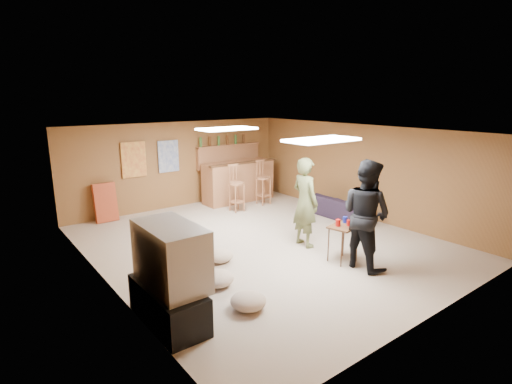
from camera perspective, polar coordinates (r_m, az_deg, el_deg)
ground at (r=7.99m, az=0.88°, el=-7.25°), size 7.00×7.00×0.00m
ceiling at (r=7.50m, az=0.94°, el=8.66°), size 6.00×7.00×0.02m
wall_back at (r=10.59m, az=-10.96°, el=3.86°), size 6.00×0.02×2.20m
wall_front at (r=5.49m, az=24.37°, el=-6.21°), size 6.00×0.02×2.20m
wall_left at (r=6.32m, az=-20.96°, el=-3.35°), size 0.02×7.00×2.20m
wall_right at (r=9.78m, az=14.84°, el=2.87°), size 0.02×7.00×2.20m
tv_stand at (r=5.42m, az=-12.41°, el=-15.36°), size 0.55×1.30×0.50m
dvd_box at (r=5.55m, az=-10.23°, el=-15.70°), size 0.35×0.50×0.08m
tv_body at (r=5.17m, az=-12.07°, el=-8.84°), size 0.60×1.10×0.80m
tv_screen at (r=5.29m, az=-9.02°, el=-8.14°), size 0.02×0.95×0.65m
bar_counter at (r=10.98m, az=-2.52°, el=1.52°), size 2.00×0.60×1.10m
bar_lip at (r=10.67m, az=-1.78°, el=4.19°), size 2.10×0.12×0.05m
bar_shelf at (r=11.19m, az=-3.91°, el=6.67°), size 2.00×0.18×0.05m
bar_backing at (r=11.24m, az=-3.94°, el=5.16°), size 2.00×0.14×0.60m
poster_left at (r=10.04m, az=-17.06°, el=4.44°), size 0.60×0.03×0.85m
poster_right at (r=10.38m, az=-12.40°, el=5.01°), size 0.55×0.03×0.80m
folding_chair_stack at (r=9.82m, az=-20.72°, el=-1.41°), size 0.50×0.26×0.91m
ceiling_panel_front at (r=6.40m, az=9.38°, el=7.36°), size 1.20×0.60×0.04m
ceiling_panel_back at (r=8.47m, az=-4.17°, el=8.99°), size 1.20×0.60×0.04m
person_olive at (r=7.67m, az=7.03°, el=-1.47°), size 0.45×0.65×1.73m
person_black at (r=6.89m, az=15.40°, el=-3.10°), size 0.71×0.91×1.85m
sofa at (r=9.82m, az=11.69°, el=-2.05°), size 0.67×1.68×0.49m
tray_table at (r=7.19m, az=12.28°, el=-7.21°), size 0.58×0.50×0.66m
cup_red_near at (r=7.03m, az=11.64°, el=-4.33°), size 0.11×0.11×0.12m
cup_red_far at (r=7.09m, az=13.13°, el=-4.32°), size 0.09×0.09×0.10m
cup_blue at (r=7.24m, az=12.59°, el=-3.88°), size 0.10×0.10×0.11m
bar_stool_left at (r=9.98m, az=-2.76°, el=0.40°), size 0.46×0.46×1.14m
bar_stool_right at (r=10.61m, az=1.08°, el=1.55°), size 0.50×0.50×1.26m
cushion_near_tv at (r=6.29m, az=-5.54°, el=-12.19°), size 0.60×0.60×0.23m
cushion_mid at (r=7.14m, az=-5.18°, el=-9.06°), size 0.55×0.55×0.21m
cushion_far at (r=5.66m, az=-1.12°, el=-15.31°), size 0.55×0.55×0.22m
bottle_row at (r=11.04m, az=-4.73°, el=7.37°), size 1.48×0.08×0.26m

